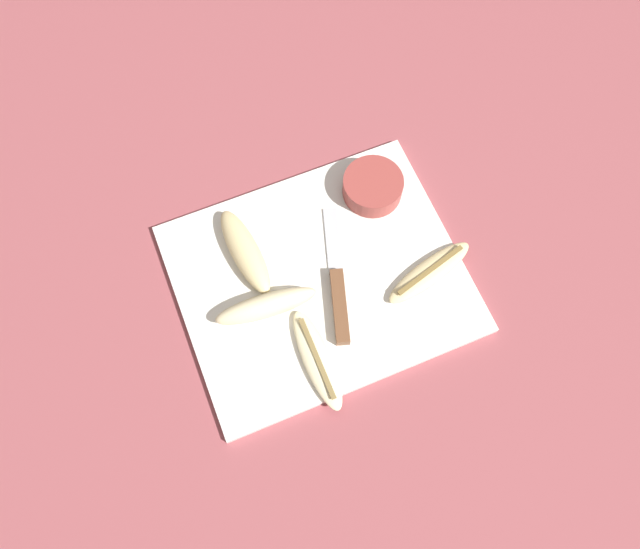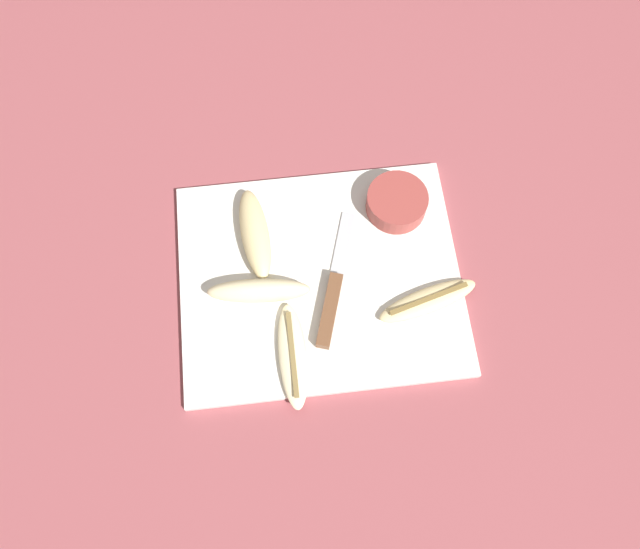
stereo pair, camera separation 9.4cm
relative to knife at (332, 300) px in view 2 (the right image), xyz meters
The scene contains 8 objects.
ground_plane 0.05m from the knife, 107.11° to the left, with size 4.00×4.00×0.00m, color #93474C.
cutting_board 0.05m from the knife, 107.11° to the left, with size 0.43×0.36×0.01m.
knife is the anchor object (origin of this frame).
banana_mellow_near 0.16m from the knife, 131.65° to the left, with size 0.06×0.16×0.03m.
banana_cream_curved 0.11m from the knife, 167.82° to the left, with size 0.16×0.05×0.04m.
banana_ripe_center 0.14m from the knife, ahead, with size 0.16×0.08×0.02m.
banana_pale_long 0.10m from the knife, 130.50° to the right, with size 0.04×0.16×0.02m.
prep_bowl 0.19m from the knife, 50.45° to the left, with size 0.10×0.10×0.04m.
Camera 2 is at (-0.04, -0.34, 0.90)m, focal length 35.00 mm.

